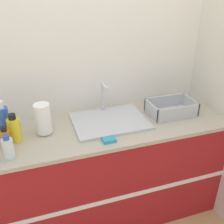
% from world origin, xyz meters
% --- Properties ---
extents(wall_back, '(4.21, 0.06, 2.60)m').
position_xyz_m(wall_back, '(0.00, 0.65, 1.30)').
color(wall_back, silver).
rests_on(wall_back, ground_plane).
extents(wall_right, '(0.06, 2.62, 2.60)m').
position_xyz_m(wall_right, '(0.94, 0.31, 1.30)').
color(wall_right, beige).
rests_on(wall_right, ground_plane).
extents(counter_cabinet, '(1.84, 0.64, 0.92)m').
position_xyz_m(counter_cabinet, '(0.00, 0.31, 0.46)').
color(counter_cabinet, maroon).
rests_on(counter_cabinet, ground_plane).
extents(sink, '(0.57, 0.43, 0.27)m').
position_xyz_m(sink, '(-0.00, 0.34, 0.93)').
color(sink, silver).
rests_on(sink, counter_cabinet).
extents(paper_towel_roll, '(0.11, 0.11, 0.23)m').
position_xyz_m(paper_towel_roll, '(-0.50, 0.33, 1.03)').
color(paper_towel_roll, '#4C4C51').
rests_on(paper_towel_roll, counter_cabinet).
extents(dish_rack, '(0.37, 0.24, 0.12)m').
position_xyz_m(dish_rack, '(0.53, 0.31, 0.96)').
color(dish_rack, '#B7BABF').
rests_on(dish_rack, counter_cabinet).
extents(bottle_clear, '(0.07, 0.07, 0.17)m').
position_xyz_m(bottle_clear, '(-0.74, 0.10, 0.99)').
color(bottle_clear, silver).
rests_on(bottle_clear, counter_cabinet).
extents(bottle_amber, '(0.07, 0.07, 0.16)m').
position_xyz_m(bottle_amber, '(-0.76, 0.23, 0.98)').
color(bottle_amber, '#B26B19').
rests_on(bottle_amber, counter_cabinet).
extents(bottle_blue, '(0.09, 0.09, 0.27)m').
position_xyz_m(bottle_blue, '(-0.76, 0.38, 1.03)').
color(bottle_blue, '#2D56B7').
rests_on(bottle_blue, counter_cabinet).
extents(bottle_yellow, '(0.09, 0.09, 0.20)m').
position_xyz_m(bottle_yellow, '(-0.70, 0.30, 1.01)').
color(bottle_yellow, yellow).
rests_on(bottle_yellow, counter_cabinet).
extents(sponge, '(0.09, 0.06, 0.02)m').
position_xyz_m(sponge, '(-0.09, 0.08, 0.93)').
color(sponge, '#3399BF').
rests_on(sponge, counter_cabinet).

